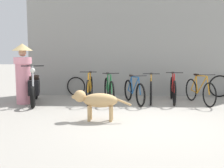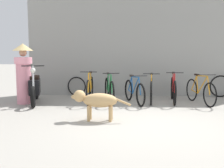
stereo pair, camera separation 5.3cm
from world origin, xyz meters
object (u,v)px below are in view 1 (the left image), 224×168
object	(u,v)px
bicycle_4	(173,90)
spare_tire_right	(220,86)
motorcycle	(34,88)
bicycle_0	(90,89)
bicycle_5	(200,91)
spare_tire_left	(76,86)
bicycle_3	(151,90)
bicycle_2	(134,92)
person_in_robes	(23,71)
bicycle_1	(109,90)
stray_dog	(96,100)

from	to	relation	value
bicycle_4	spare_tire_right	distance (m)	1.91
motorcycle	bicycle_0	bearing A→B (deg)	83.57
bicycle_5	spare_tire_left	xyz separation A→B (m)	(-3.69, 1.19, -0.04)
bicycle_3	bicycle_5	size ratio (longest dim) A/B	1.04
bicycle_0	motorcycle	size ratio (longest dim) A/B	0.91
bicycle_2	spare_tire_right	size ratio (longest dim) A/B	2.18
person_in_robes	spare_tire_right	bearing A→B (deg)	148.93
bicycle_1	bicycle_3	bearing A→B (deg)	85.61
spare_tire_left	spare_tire_right	world-z (taller)	spare_tire_right
motorcycle	bicycle_1	bearing A→B (deg)	79.84
bicycle_1	bicycle_0	bearing A→B (deg)	-106.94
bicycle_2	bicycle_4	xyz separation A→B (m)	(1.14, 0.27, 0.03)
bicycle_0	bicycle_3	xyz separation A→B (m)	(1.77, 0.12, -0.03)
bicycle_1	bicycle_4	xyz separation A→B (m)	(1.84, 0.17, 0.00)
stray_dog	spare_tire_left	xyz separation A→B (m)	(-1.01, 3.18, -0.11)
bicycle_3	stray_dog	world-z (taller)	bicycle_3
bicycle_0	bicycle_1	world-z (taller)	bicycle_0
person_in_robes	motorcycle	bearing A→B (deg)	147.56
person_in_robes	spare_tire_left	world-z (taller)	person_in_robes
bicycle_3	bicycle_4	xyz separation A→B (m)	(0.64, 0.01, 0.01)
bicycle_3	spare_tire_left	distance (m)	2.55
spare_tire_right	stray_dog	bearing A→B (deg)	-139.01
bicycle_1	bicycle_3	distance (m)	1.22
bicycle_2	stray_dog	bearing A→B (deg)	-41.53
bicycle_2	motorcycle	xyz separation A→B (m)	(-2.80, -0.10, 0.09)
bicycle_2	bicycle_5	bearing A→B (deg)	72.91
stray_dog	person_in_robes	distance (m)	2.90
bicycle_0	bicycle_2	world-z (taller)	bicycle_0
motorcycle	person_in_robes	size ratio (longest dim) A/B	1.15
bicycle_0	bicycle_3	world-z (taller)	bicycle_0
motorcycle	spare_tire_right	xyz separation A→B (m)	(5.60, 1.31, -0.07)
bicycle_1	bicycle_3	xyz separation A→B (m)	(1.21, 0.16, -0.01)
bicycle_0	bicycle_1	xyz separation A→B (m)	(0.56, -0.05, -0.02)
bicycle_5	stray_dog	xyz separation A→B (m)	(-2.68, -1.99, 0.07)
bicycle_1	bicycle_2	world-z (taller)	bicycle_1
bicycle_1	bicycle_5	world-z (taller)	bicycle_1
bicycle_2	spare_tire_left	world-z (taller)	bicycle_2
bicycle_5	spare_tire_left	world-z (taller)	bicycle_5
bicycle_1	stray_dog	xyz separation A→B (m)	(-0.14, -2.06, 0.07)
motorcycle	spare_tire_right	distance (m)	5.75
bicycle_2	spare_tire_left	bearing A→B (deg)	-141.40
bicycle_0	person_in_robes	bearing A→B (deg)	-82.61
spare_tire_left	spare_tire_right	xyz separation A→B (m)	(4.66, -0.01, 0.04)
bicycle_4	bicycle_0	bearing A→B (deg)	-80.74
person_in_robes	bicycle_1	bearing A→B (deg)	142.02
bicycle_1	spare_tire_left	distance (m)	1.61
bicycle_2	bicycle_1	bearing A→B (deg)	-116.00
bicycle_3	spare_tire_left	world-z (taller)	bicycle_3
bicycle_2	bicycle_0	bearing A→B (deg)	-114.66
bicycle_2	stray_dog	xyz separation A→B (m)	(-0.85, -1.96, 0.09)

